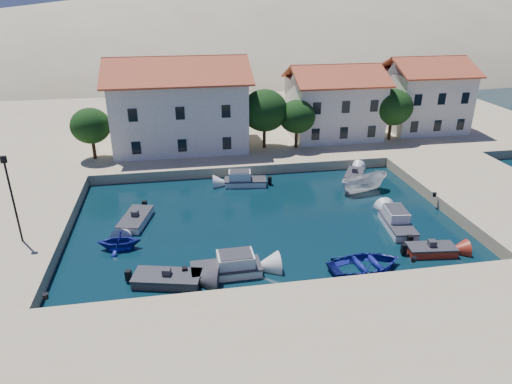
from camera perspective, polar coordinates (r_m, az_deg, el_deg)
The scene contains 22 objects.
ground at distance 28.45m, azimuth 4.91°, elevation -12.72°, with size 400.00×400.00×0.00m, color black.
quay_south at distance 23.75m, azimuth 8.80°, elevation -20.14°, with size 52.00×12.00×1.00m, color tan.
quay_east at distance 44.86m, azimuth 27.67°, elevation -0.55°, with size 11.00×20.00×1.00m, color tan.
quay_west at distance 38.16m, azimuth -28.37°, elevation -4.77°, with size 8.00×20.00×1.00m, color tan.
quay_north at distance 62.79m, azimuth -2.06°, elevation 8.57°, with size 80.00×36.00×1.00m, color tan.
hills at distance 153.51m, azimuth 0.49°, elevation 8.46°, with size 254.00×176.00×99.00m.
building_left at distance 51.23m, azimuth -9.60°, elevation 11.05°, with size 14.70×9.45×9.70m.
building_mid at distance 55.46m, azimuth 9.71°, elevation 11.24°, with size 10.50×8.40×8.30m.
building_right at distance 61.29m, azimuth 20.28°, elevation 11.55°, with size 9.45×8.40×8.80m.
trees at distance 50.18m, azimuth 2.80°, elevation 9.80°, with size 37.30×5.30×6.45m.
lamppost at distance 34.28m, azimuth -28.29°, elevation 0.06°, with size 0.35×0.25×6.22m.
bollards at distance 31.63m, azimuth 8.16°, elevation -6.33°, with size 29.36×9.56×0.30m.
motorboat_grey_sw at distance 29.75m, azimuth -11.04°, elevation -10.63°, with size 4.55×2.83×1.25m.
cabin_cruiser_south at distance 30.05m, azimuth -3.75°, elevation -9.38°, with size 4.58×2.01×1.60m.
rowboat_south at distance 31.52m, azimuth 13.45°, elevation -9.37°, with size 3.61×5.05×1.05m, color navy.
motorboat_red_se at distance 34.45m, azimuth 21.03°, elevation -6.78°, with size 3.48×1.85×1.25m.
cabin_cruiser_east at distance 37.01m, azimuth 17.29°, elevation -3.74°, with size 2.31×4.62×1.60m.
boat_east at distance 43.19m, azimuth 13.24°, elevation 0.05°, with size 1.78×4.75×1.83m, color silver.
motorboat_white_ne at distance 46.05m, azimuth 12.20°, elevation 2.05°, with size 3.08×3.76×1.25m.
rowboat_west at distance 34.37m, azimuth -16.62°, elevation -6.77°, with size 2.59×3.00×1.58m, color navy.
motorboat_white_west at distance 37.54m, azimuth -14.82°, elevation -3.34°, with size 2.81×4.45×1.25m.
cabin_cruiser_north at distance 43.30m, azimuth -1.33°, elevation 1.45°, with size 4.13×2.14×1.60m.
Camera 1 is at (-6.29, -22.06, 16.84)m, focal length 32.00 mm.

